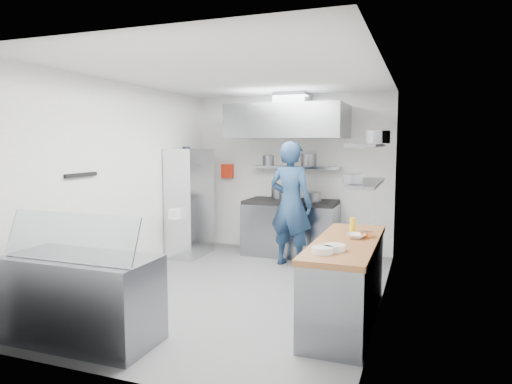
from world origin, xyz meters
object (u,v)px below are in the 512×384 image
at_px(display_case, 82,299).
at_px(gas_range, 291,229).
at_px(wire_rack, 190,203).
at_px(chef, 291,204).

bearing_deg(display_case, gas_range, 76.81).
xyz_separation_m(gas_range, wire_rack, (-1.63, -0.64, 0.48)).
bearing_deg(gas_range, display_case, -103.19).
distance_m(gas_range, chef, 0.89).
bearing_deg(chef, gas_range, -62.67).
bearing_deg(wire_rack, gas_range, 21.34).
bearing_deg(wire_rack, display_case, -79.07).
relative_size(gas_range, display_case, 1.07).
bearing_deg(wire_rack, chef, -1.39).
height_order(gas_range, display_case, gas_range).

